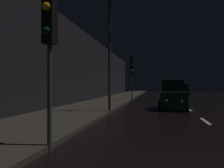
{
  "coord_description": "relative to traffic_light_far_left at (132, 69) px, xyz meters",
  "views": [
    {
      "loc": [
        -2.33,
        -3.15,
        1.73
      ],
      "look_at": [
        -5.31,
        12.91,
        1.83
      ],
      "focal_mm": 38.19,
      "sensor_mm": 36.0,
      "label": 1
    }
  ],
  "objects": [
    {
      "name": "traffic_light_near_left",
      "position": [
        -0.1,
        -20.76,
        -0.2
      ],
      "size": [
        0.32,
        0.47,
        4.72
      ],
      "rotation": [
        0.0,
        0.0,
        -1.62
      ],
      "color": "#38383A",
      "rests_on": "ground"
    },
    {
      "name": "car_approaching_headlights",
      "position": [
        3.82,
        -8.85,
        -2.64
      ],
      "size": [
        1.95,
        4.22,
        2.12
      ],
      "rotation": [
        0.0,
        0.0,
        -1.57
      ],
      "color": "#0F3819",
      "rests_on": "ground"
    },
    {
      "name": "lane_centerline",
      "position": [
        5.01,
        -3.92,
        -3.61
      ],
      "size": [
        0.16,
        38.14,
        0.01
      ],
      "color": "beige",
      "rests_on": "ground"
    },
    {
      "name": "sidewalk_left",
      "position": [
        -2.3,
        1.02,
        -3.54
      ],
      "size": [
        4.4,
        84.0,
        0.15
      ],
      "primitive_type": "cube",
      "color": "#38332B",
      "rests_on": "ground"
    },
    {
      "name": "building_facade_left",
      "position": [
        -4.9,
        -2.48,
        0.0
      ],
      "size": [
        0.8,
        63.0,
        7.23
      ],
      "primitive_type": "cube",
      "color": "black",
      "rests_on": "ground"
    },
    {
      "name": "ground",
      "position": [
        5.01,
        1.02,
        -3.62
      ],
      "size": [
        27.01,
        84.0,
        0.02
      ],
      "primitive_type": "cube",
      "color": "black"
    },
    {
      "name": "car_distant_taillights",
      "position": [
        6.91,
        13.69,
        -2.73
      ],
      "size": [
        1.78,
        3.84,
        1.94
      ],
      "rotation": [
        0.0,
        0.0,
        1.57
      ],
      "color": "black",
      "rests_on": "ground"
    },
    {
      "name": "streetlamp_overhead",
      "position": [
        0.25,
        -12.01,
        1.31
      ],
      "size": [
        1.7,
        0.44,
        7.46
      ],
      "color": "#2D2D30",
      "rests_on": "ground"
    },
    {
      "name": "traffic_light_far_left",
      "position": [
        0.0,
        0.0,
        0.0
      ],
      "size": [
        0.34,
        0.47,
        4.96
      ],
      "rotation": [
        0.0,
        0.0,
        -1.67
      ],
      "color": "#38383A",
      "rests_on": "ground"
    }
  ]
}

